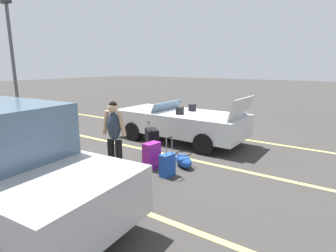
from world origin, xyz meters
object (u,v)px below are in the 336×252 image
(suitcase_medium_bright, at_px, (152,156))
(duffel_bag, at_px, (184,160))
(parking_lamp_post, at_px, (12,51))
(traveler_person, at_px, (114,135))
(convertible_car, at_px, (175,122))
(suitcase_small_carryon, at_px, (167,165))
(suitcase_large_black, at_px, (152,143))

(suitcase_medium_bright, xyz_separation_m, duffel_bag, (-0.57, -0.50, -0.15))
(duffel_bag, xyz_separation_m, parking_lamp_post, (9.43, -1.02, 2.81))
(suitcase_medium_bright, xyz_separation_m, traveler_person, (0.37, 0.82, 0.62))
(suitcase_medium_bright, distance_m, duffel_bag, 0.77)
(convertible_car, distance_m, parking_lamp_post, 8.33)
(convertible_car, xyz_separation_m, duffel_bag, (-1.49, 1.93, -0.43))
(suitcase_small_carryon, height_order, parking_lamp_post, parking_lamp_post)
(convertible_car, relative_size, suitcase_medium_bright, 6.70)
(suitcase_medium_bright, bearing_deg, convertible_car, -63.06)
(convertible_car, bearing_deg, traveler_person, 100.00)
(suitcase_small_carryon, bearing_deg, duffel_bag, -84.34)
(suitcase_medium_bright, xyz_separation_m, parking_lamp_post, (8.86, -1.52, 2.66))
(suitcase_large_black, height_order, suitcase_small_carryon, suitcase_large_black)
(traveler_person, bearing_deg, duffel_bag, -46.18)
(convertible_car, height_order, parking_lamp_post, parking_lamp_post)
(suitcase_medium_bright, bearing_deg, duffel_bag, -132.68)
(duffel_bag, bearing_deg, suitcase_medium_bright, 41.16)
(suitcase_large_black, xyz_separation_m, traveler_person, (-0.17, 1.53, 0.56))
(convertible_car, bearing_deg, suitcase_large_black, 102.86)
(parking_lamp_post, bearing_deg, suitcase_large_black, 174.43)
(suitcase_medium_bright, relative_size, traveler_person, 0.38)
(suitcase_large_black, xyz_separation_m, suitcase_medium_bright, (-0.54, 0.71, -0.06))
(traveler_person, bearing_deg, suitcase_medium_bright, -34.88)
(duffel_bag, bearing_deg, parking_lamp_post, -6.19)
(suitcase_large_black, bearing_deg, duffel_bag, -61.85)
(suitcase_small_carryon, bearing_deg, suitcase_large_black, -32.67)
(suitcase_large_black, relative_size, duffel_bag, 1.35)
(suitcase_small_carryon, distance_m, duffel_bag, 0.69)
(convertible_car, relative_size, parking_lamp_post, 0.81)
(convertible_car, relative_size, traveler_person, 2.52)
(suitcase_large_black, bearing_deg, traveler_person, -134.67)
(traveler_person, bearing_deg, suitcase_small_carryon, -66.29)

